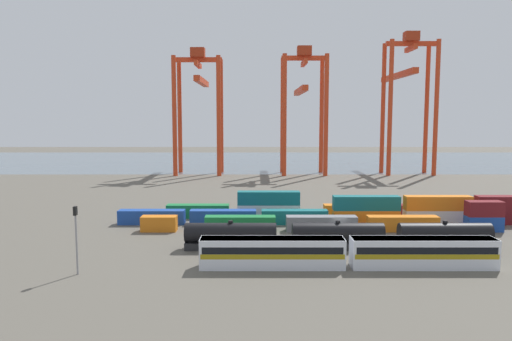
% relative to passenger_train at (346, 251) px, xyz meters
% --- Properties ---
extents(ground_plane, '(420.00, 420.00, 0.00)m').
position_rel_passenger_train_xyz_m(ground_plane, '(2.33, 59.54, -2.14)').
color(ground_plane, '#5B564C').
extents(harbour_water, '(400.00, 110.00, 0.01)m').
position_rel_passenger_train_xyz_m(harbour_water, '(2.33, 159.80, -2.14)').
color(harbour_water, slate).
rests_on(harbour_water, ground_plane).
extents(passenger_train, '(38.24, 3.14, 3.90)m').
position_rel_passenger_train_xyz_m(passenger_train, '(0.00, 0.00, 0.00)').
color(passenger_train, silver).
rests_on(passenger_train, ground_plane).
extents(freight_tank_row, '(45.20, 2.82, 4.28)m').
position_rel_passenger_train_xyz_m(freight_tank_row, '(0.22, 8.90, -0.14)').
color(freight_tank_row, '#232326').
rests_on(freight_tank_row, ground_plane).
extents(signal_mast, '(0.36, 0.60, 8.56)m').
position_rel_passenger_train_xyz_m(signal_mast, '(-34.05, -2.77, 3.34)').
color(signal_mast, gray).
rests_on(signal_mast, ground_plane).
extents(shipping_container_0, '(6.04, 2.44, 2.60)m').
position_rel_passenger_train_xyz_m(shipping_container_0, '(-28.58, 20.42, -0.84)').
color(shipping_container_0, orange).
rests_on(shipping_container_0, ground_plane).
extents(shipping_container_1, '(12.10, 2.44, 2.60)m').
position_rel_passenger_train_xyz_m(shipping_container_1, '(-14.60, 20.42, -0.84)').
color(shipping_container_1, '#197538').
rests_on(shipping_container_1, ground_plane).
extents(shipping_container_2, '(12.10, 2.44, 2.60)m').
position_rel_passenger_train_xyz_m(shipping_container_2, '(-0.61, 20.42, -0.84)').
color(shipping_container_2, slate).
rests_on(shipping_container_2, ground_plane).
extents(shipping_container_3, '(12.10, 2.44, 2.60)m').
position_rel_passenger_train_xyz_m(shipping_container_3, '(13.37, 20.42, -0.84)').
color(shipping_container_3, orange).
rests_on(shipping_container_3, ground_plane).
extents(shipping_container_4, '(6.04, 2.44, 2.60)m').
position_rel_passenger_train_xyz_m(shipping_container_4, '(27.35, 20.42, -0.84)').
color(shipping_container_4, '#1C4299').
rests_on(shipping_container_4, ground_plane).
extents(shipping_container_5, '(6.04, 2.44, 2.60)m').
position_rel_passenger_train_xyz_m(shipping_container_5, '(27.35, 20.42, 1.76)').
color(shipping_container_5, maroon).
rests_on(shipping_container_5, shipping_container_4).
extents(shipping_container_8, '(12.10, 2.44, 2.60)m').
position_rel_passenger_train_xyz_m(shipping_container_8, '(-31.05, 25.98, -0.84)').
color(shipping_container_8, '#1C4299').
rests_on(shipping_container_8, ground_plane).
extents(shipping_container_9, '(12.10, 2.44, 2.60)m').
position_rel_passenger_train_xyz_m(shipping_container_9, '(-17.92, 25.98, -0.84)').
color(shipping_container_9, '#1C4299').
rests_on(shipping_container_9, ground_plane).
extents(shipping_container_10, '(12.10, 2.44, 2.60)m').
position_rel_passenger_train_xyz_m(shipping_container_10, '(-4.80, 25.98, -0.84)').
color(shipping_container_10, '#146066').
rests_on(shipping_container_10, ground_plane).
extents(shipping_container_11, '(12.10, 2.44, 2.60)m').
position_rel_passenger_train_xyz_m(shipping_container_11, '(8.33, 25.98, -0.84)').
color(shipping_container_11, orange).
rests_on(shipping_container_11, ground_plane).
extents(shipping_container_12, '(12.10, 2.44, 2.60)m').
position_rel_passenger_train_xyz_m(shipping_container_12, '(8.33, 25.98, 1.76)').
color(shipping_container_12, '#146066').
rests_on(shipping_container_12, shipping_container_11).
extents(shipping_container_13, '(12.10, 2.44, 2.60)m').
position_rel_passenger_train_xyz_m(shipping_container_13, '(21.45, 25.98, -0.84)').
color(shipping_container_13, silver).
rests_on(shipping_container_13, ground_plane).
extents(shipping_container_14, '(12.10, 2.44, 2.60)m').
position_rel_passenger_train_xyz_m(shipping_container_14, '(21.45, 25.98, 1.76)').
color(shipping_container_14, orange).
rests_on(shipping_container_14, shipping_container_13).
extents(shipping_container_15, '(12.10, 2.44, 2.60)m').
position_rel_passenger_train_xyz_m(shipping_container_15, '(34.58, 25.98, -0.84)').
color(shipping_container_15, maroon).
rests_on(shipping_container_15, ground_plane).
extents(shipping_container_16, '(12.10, 2.44, 2.60)m').
position_rel_passenger_train_xyz_m(shipping_container_16, '(34.58, 25.98, 1.76)').
color(shipping_container_16, maroon).
rests_on(shipping_container_16, shipping_container_15).
extents(shipping_container_19, '(12.10, 2.44, 2.60)m').
position_rel_passenger_train_xyz_m(shipping_container_19, '(-23.23, 31.53, -0.84)').
color(shipping_container_19, '#197538').
rests_on(shipping_container_19, ground_plane).
extents(shipping_container_20, '(12.10, 2.44, 2.60)m').
position_rel_passenger_train_xyz_m(shipping_container_20, '(-9.42, 31.53, -0.84)').
color(shipping_container_20, silver).
rests_on(shipping_container_20, ground_plane).
extents(shipping_container_21, '(12.10, 2.44, 2.60)m').
position_rel_passenger_train_xyz_m(shipping_container_21, '(-9.42, 31.53, 1.76)').
color(shipping_container_21, '#146066').
rests_on(shipping_container_21, shipping_container_20).
extents(shipping_container_22, '(6.04, 2.44, 2.60)m').
position_rel_passenger_train_xyz_m(shipping_container_22, '(4.40, 31.53, -0.84)').
color(shipping_container_22, orange).
rests_on(shipping_container_22, ground_plane).
extents(shipping_container_23, '(6.04, 2.44, 2.60)m').
position_rel_passenger_train_xyz_m(shipping_container_23, '(18.22, 31.53, -0.84)').
color(shipping_container_23, maroon).
rests_on(shipping_container_23, ground_plane).
extents(gantry_crane_west, '(16.48, 33.81, 43.41)m').
position_rel_passenger_train_xyz_m(gantry_crane_west, '(-31.82, 108.90, 24.58)').
color(gantry_crane_west, red).
rests_on(gantry_crane_west, ground_plane).
extents(gantry_crane_central, '(15.62, 37.17, 43.97)m').
position_rel_passenger_train_xyz_m(gantry_crane_central, '(4.65, 109.44, 24.16)').
color(gantry_crane_central, red).
rests_on(gantry_crane_central, ground_plane).
extents(gantry_crane_east, '(17.13, 40.76, 48.80)m').
position_rel_passenger_train_xyz_m(gantry_crane_east, '(41.12, 109.89, 27.46)').
color(gantry_crane_east, red).
rests_on(gantry_crane_east, ground_plane).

